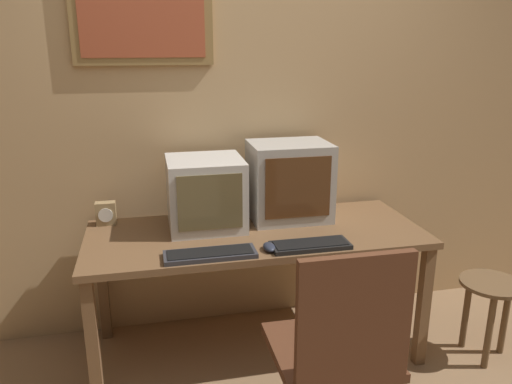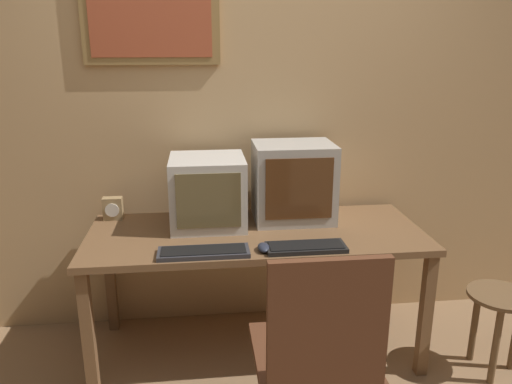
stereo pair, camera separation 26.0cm
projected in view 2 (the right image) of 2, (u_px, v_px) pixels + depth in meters
wall_back at (247, 112)px, 2.92m from camera, size 8.00×0.08×2.60m
desk at (256, 244)px, 2.70m from camera, size 1.79×0.73×0.73m
monitor_left at (208, 191)px, 2.73m from camera, size 0.40×0.40×0.38m
monitor_right at (293, 182)px, 2.80m from camera, size 0.44×0.35×0.44m
keyboard_main at (204, 252)px, 2.38m from camera, size 0.44×0.15×0.03m
keyboard_side at (306, 247)px, 2.44m from camera, size 0.39×0.15×0.03m
mouse_near_keyboard at (264, 248)px, 2.42m from camera, size 0.06×0.10×0.03m
desk_clock at (113, 209)px, 2.84m from camera, size 0.11×0.07×0.13m
office_chair at (315, 375)px, 1.98m from camera, size 0.50×0.50×1.00m
side_stool at (498, 312)px, 2.60m from camera, size 0.34×0.34×0.46m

